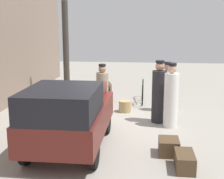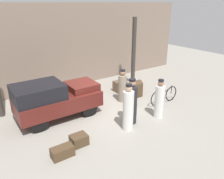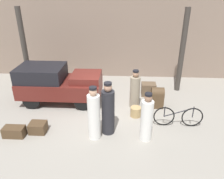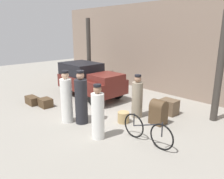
# 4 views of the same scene
# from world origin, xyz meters

# --- Properties ---
(ground_plane) EXTENTS (30.00, 30.00, 0.00)m
(ground_plane) POSITION_xyz_m (0.00, 0.00, 0.00)
(ground_plane) COLOR gray
(canopy_pillar_right) EXTENTS (0.24, 0.24, 3.78)m
(canopy_pillar_right) POSITION_xyz_m (3.23, 2.37, 1.89)
(canopy_pillar_right) COLOR #38332D
(canopy_pillar_right) RESTS_ON ground
(truck) EXTENTS (3.40, 1.60, 1.58)m
(truck) POSITION_xyz_m (-2.15, 0.92, 0.88)
(truck) COLOR black
(truck) RESTS_ON ground
(bicycle) EXTENTS (1.73, 0.04, 0.79)m
(bicycle) POSITION_xyz_m (2.59, -0.70, 0.38)
(bicycle) COLOR black
(bicycle) RESTS_ON ground
(wicker_basket) EXTENTS (0.41, 0.41, 0.38)m
(wicker_basket) POSITION_xyz_m (1.13, -0.13, 0.19)
(wicker_basket) COLOR tan
(wicker_basket) RESTS_ON ground
(porter_standing_middle) EXTENTS (0.43, 0.43, 1.85)m
(porter_standing_middle) POSITION_xyz_m (0.15, -1.20, 0.84)
(porter_standing_middle) COLOR #232328
(porter_standing_middle) RESTS_ON ground
(porter_lifting_near_truck) EXTENTS (0.38, 0.38, 1.66)m
(porter_lifting_near_truck) POSITION_xyz_m (1.39, -1.50, 0.76)
(porter_lifting_near_truck) COLOR white
(porter_lifting_near_truck) RESTS_ON ground
(conductor_in_dark_uniform) EXTENTS (0.40, 0.40, 1.83)m
(conductor_in_dark_uniform) POSITION_xyz_m (-0.27, -1.52, 0.84)
(conductor_in_dark_uniform) COLOR white
(conductor_in_dark_uniform) RESTS_ON ground
(porter_with_bicycle) EXTENTS (0.40, 0.40, 1.60)m
(porter_with_bicycle) POSITION_xyz_m (1.10, 0.62, 0.73)
(porter_with_bicycle) COLOR gray
(porter_with_bicycle) RESTS_ON ground
(trunk_umber_medium) EXTENTS (0.55, 0.45, 0.36)m
(trunk_umber_medium) POSITION_xyz_m (-2.24, -1.35, 0.18)
(trunk_umber_medium) COLOR #4C3823
(trunk_umber_medium) RESTS_ON ground
(trunk_wicker_pale) EXTENTS (0.51, 0.45, 0.86)m
(trunk_wicker_pale) POSITION_xyz_m (2.03, 0.66, 0.45)
(trunk_wicker_pale) COLOR #4C3823
(trunk_wicker_pale) RESTS_ON ground
(suitcase_small_leather) EXTENTS (0.70, 0.37, 0.35)m
(suitcase_small_leather) POSITION_xyz_m (-2.95, -1.62, 0.17)
(suitcase_small_leather) COLOR #4C3823
(suitcase_small_leather) RESTS_ON ground
(suitcase_tan_flat) EXTENTS (0.64, 0.49, 0.57)m
(suitcase_tan_flat) POSITION_xyz_m (1.78, 1.72, 0.29)
(suitcase_tan_flat) COLOR brown
(suitcase_tan_flat) RESTS_ON ground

